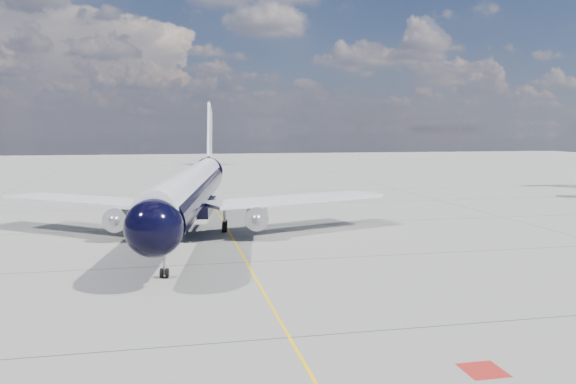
% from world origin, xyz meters
% --- Properties ---
extents(ground, '(320.00, 320.00, 0.00)m').
position_xyz_m(ground, '(0.00, 30.00, 0.00)').
color(ground, gray).
rests_on(ground, ground).
extents(taxiway_centerline, '(0.16, 160.00, 0.01)m').
position_xyz_m(taxiway_centerline, '(0.00, 25.00, 0.00)').
color(taxiway_centerline, yellow).
rests_on(taxiway_centerline, ground).
extents(red_marking, '(1.60, 1.60, 0.01)m').
position_xyz_m(red_marking, '(6.80, -10.00, 0.00)').
color(red_marking, maroon).
rests_on(red_marking, ground).
extents(main_airliner, '(36.24, 44.50, 12.88)m').
position_xyz_m(main_airliner, '(-3.27, 22.88, 4.00)').
color(main_airliner, black).
rests_on(main_airliner, ground).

